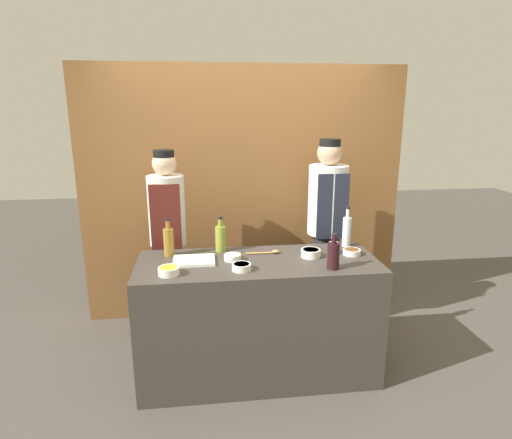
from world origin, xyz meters
TOP-DOWN VIEW (x-y plane):
  - ground_plane at (0.00, 0.00)m, footprint 14.00×14.00m
  - cabinet_wall at (0.00, 1.12)m, footprint 3.05×0.18m
  - counter at (0.00, 0.00)m, footprint 1.78×0.69m
  - sauce_bowl_white at (0.41, 0.04)m, footprint 0.15×0.15m
  - sauce_bowl_yellow at (-0.63, -0.19)m, footprint 0.14×0.14m
  - sauce_bowl_red at (-0.14, -0.17)m, footprint 0.13×0.13m
  - sauce_bowl_brown at (0.73, 0.05)m, footprint 0.14×0.14m
  - sauce_bowl_orange at (-0.19, 0.04)m, footprint 0.13×0.13m
  - cutting_board at (-0.47, 0.04)m, footprint 0.30×0.23m
  - bottle_clear at (0.75, 0.26)m, footprint 0.07×0.07m
  - bottle_wine at (0.50, -0.21)m, footprint 0.09×0.09m
  - bottle_oil at (-0.26, 0.26)m, footprint 0.08×0.08m
  - bottle_vinegar at (-0.66, 0.20)m, footprint 0.08×0.08m
  - cup_cream at (0.60, 0.09)m, footprint 0.08×0.08m
  - wooden_spoon at (0.09, 0.15)m, footprint 0.26×0.05m
  - chef_left at (-0.70, 0.64)m, footprint 0.31×0.31m
  - chef_right at (0.70, 0.64)m, footprint 0.34×0.34m

SIDE VIEW (x-z plane):
  - ground_plane at x=0.00m, z-range 0.00..0.00m
  - counter at x=0.00m, z-range 0.00..0.93m
  - chef_left at x=-0.70m, z-range 0.09..1.77m
  - cutting_board at x=-0.47m, z-range 0.93..0.95m
  - wooden_spoon at x=0.09m, z-range 0.92..0.95m
  - sauce_bowl_brown at x=0.73m, z-range 0.93..0.97m
  - sauce_bowl_orange at x=-0.19m, z-range 0.93..0.97m
  - sauce_bowl_red at x=-0.14m, z-range 0.93..0.98m
  - sauce_bowl_yellow at x=-0.63m, z-range 0.93..0.98m
  - sauce_bowl_white at x=0.41m, z-range 0.93..0.99m
  - chef_right at x=0.70m, z-range 0.08..1.84m
  - cup_cream at x=0.60m, z-range 0.93..1.01m
  - bottle_wine at x=0.50m, z-range 0.90..1.15m
  - bottle_oil at x=-0.26m, z-range 0.89..1.17m
  - bottle_vinegar at x=-0.66m, z-range 0.89..1.19m
  - bottle_clear at x=0.75m, z-range 0.89..1.22m
  - cabinet_wall at x=0.00m, z-range 0.00..2.40m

